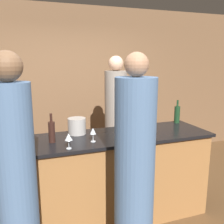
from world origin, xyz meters
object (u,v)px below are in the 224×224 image
at_px(bartender, 116,128).
at_px(wine_bottle_1, 52,131).
at_px(wine_bottle_0, 177,114).
at_px(guest_0, 134,171).
at_px(ice_bucket, 77,126).
at_px(guest_1, 17,190).

distance_m(bartender, wine_bottle_1, 1.22).
bearing_deg(bartender, wine_bottle_0, 149.25).
distance_m(guest_0, wine_bottle_0, 1.44).
bearing_deg(ice_bucket, guest_0, -69.47).
relative_size(guest_0, ice_bucket, 9.39).
relative_size(guest_1, ice_bucket, 9.40).
bearing_deg(bartender, ice_bucket, 36.62).
xyz_separation_m(bartender, guest_0, (-0.33, -1.37, -0.01)).
height_order(wine_bottle_0, ice_bucket, wine_bottle_0).
distance_m(bartender, ice_bucket, 0.85).
bearing_deg(guest_1, bartender, 46.96).
bearing_deg(wine_bottle_0, bartender, 149.25).
bearing_deg(bartender, guest_1, 46.96).
relative_size(wine_bottle_0, ice_bucket, 1.51).
xyz_separation_m(guest_1, wine_bottle_0, (2.03, 0.97, 0.23)).
relative_size(bartender, wine_bottle_1, 6.29).
height_order(guest_1, ice_bucket, guest_1).
xyz_separation_m(bartender, wine_bottle_0, (0.73, -0.43, 0.24)).
xyz_separation_m(guest_1, wine_bottle_1, (0.34, 0.70, 0.23)).
bearing_deg(wine_bottle_1, guest_1, -116.06).
relative_size(guest_1, wine_bottle_0, 6.21).
bearing_deg(wine_bottle_1, bartender, 36.06).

